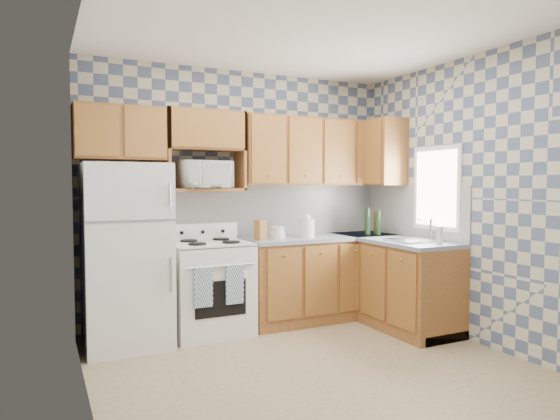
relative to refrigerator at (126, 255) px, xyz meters
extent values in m
plane|color=#7C674D|center=(1.27, -1.25, -0.84)|extent=(3.40, 3.40, 0.00)
cube|color=#4B597A|center=(1.27, 0.35, 0.51)|extent=(3.40, 0.02, 2.70)
cube|color=#4B597A|center=(2.97, -1.25, 0.51)|extent=(0.02, 3.20, 2.70)
cube|color=silver|center=(1.68, 0.34, 0.36)|extent=(2.60, 0.02, 0.56)
cube|color=silver|center=(2.96, -0.45, 0.36)|extent=(0.02, 1.60, 0.56)
cube|color=white|center=(0.00, 0.00, 0.00)|extent=(0.75, 0.70, 1.68)
cube|color=white|center=(0.80, 0.03, -0.39)|extent=(0.76, 0.65, 0.90)
cube|color=silver|center=(0.80, 0.03, 0.07)|extent=(0.76, 0.65, 0.02)
cube|color=white|center=(0.80, 0.30, 0.16)|extent=(0.76, 0.08, 0.17)
cube|color=navy|center=(0.63, -0.32, -0.29)|extent=(0.17, 0.02, 0.37)
cube|color=navy|center=(0.94, -0.32, -0.29)|extent=(0.17, 0.02, 0.37)
cube|color=brown|center=(2.10, 0.05, -0.40)|extent=(1.75, 0.60, 0.88)
cube|color=brown|center=(2.67, -0.45, -0.40)|extent=(0.60, 1.60, 0.88)
cube|color=slate|center=(2.10, 0.05, 0.06)|extent=(1.77, 0.63, 0.04)
cube|color=slate|center=(2.67, -0.45, 0.06)|extent=(0.63, 1.60, 0.04)
cube|color=brown|center=(2.10, 0.19, 1.01)|extent=(1.75, 0.33, 0.74)
cube|color=brown|center=(-0.02, 0.19, 1.13)|extent=(0.82, 0.33, 0.50)
cube|color=brown|center=(2.81, 0.00, 1.01)|extent=(0.33, 0.70, 0.74)
cube|color=brown|center=(0.80, 0.19, 0.60)|extent=(0.80, 0.33, 0.03)
imported|color=white|center=(0.79, 0.15, 0.75)|extent=(0.56, 0.43, 0.28)
cube|color=#B7B7BC|center=(2.67, -0.80, 0.09)|extent=(0.48, 0.40, 0.03)
cube|color=white|center=(2.96, -0.80, 0.61)|extent=(0.02, 0.66, 0.86)
cylinder|color=black|center=(2.63, -0.08, 0.22)|extent=(0.06, 0.06, 0.29)
cylinder|color=black|center=(2.73, -0.14, 0.21)|extent=(0.06, 0.06, 0.27)
cylinder|color=#5C4110|center=(2.78, -0.04, 0.20)|extent=(0.06, 0.06, 0.25)
cube|color=brown|center=(1.32, -0.04, 0.18)|extent=(0.12, 0.12, 0.21)
cylinder|color=white|center=(1.89, -0.01, 0.18)|extent=(0.16, 0.16, 0.20)
cylinder|color=beige|center=(2.72, -1.10, 0.17)|extent=(0.06, 0.06, 0.17)
camera|label=1|loc=(-0.70, -4.70, 0.65)|focal=32.00mm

